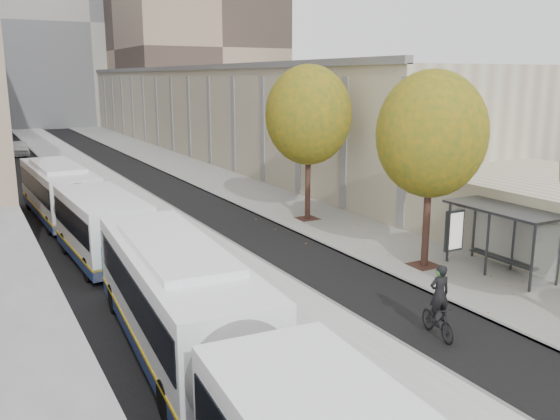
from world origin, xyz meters
TOP-DOWN VIEW (x-y plane):
  - bus_platform at (-3.88, 35.00)m, footprint 4.25×150.00m
  - sidewalk at (4.12, 35.00)m, footprint 4.75×150.00m
  - building_tan at (15.50, 64.00)m, footprint 18.00×92.00m
  - building_far_block at (6.00, 96.00)m, footprint 30.00×18.00m
  - bus_shelter at (5.69, 10.96)m, footprint 1.90×4.40m
  - tree_c at (3.60, 13.00)m, footprint 4.20×4.20m
  - tree_d at (3.60, 22.00)m, footprint 4.40×4.40m
  - bus_near at (-7.56, 6.80)m, footprint 3.52×17.33m
  - bus_far at (-7.63, 24.72)m, footprint 3.14×16.69m
  - cyclist at (-0.45, 7.90)m, footprint 0.81×1.76m
  - distant_car at (-7.24, 57.33)m, footprint 2.03×4.36m

SIDE VIEW (x-z plane):
  - sidewalk at x=4.12m, z-range 0.00..0.08m
  - bus_platform at x=-3.88m, z-range 0.00..0.15m
  - distant_car at x=-7.24m, z-range 0.00..1.44m
  - cyclist at x=-0.45m, z-range -0.28..1.90m
  - bus_far at x=-7.63m, z-range 0.13..2.90m
  - bus_near at x=-7.56m, z-range 0.13..3.00m
  - bus_shelter at x=5.69m, z-range 0.92..3.45m
  - building_tan at x=15.50m, z-range 0.00..8.00m
  - tree_c at x=3.60m, z-range 1.61..8.89m
  - tree_d at x=3.60m, z-range 1.67..9.27m
  - building_far_block at x=6.00m, z-range 0.00..30.00m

